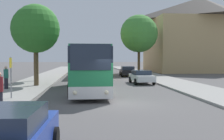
{
  "coord_description": "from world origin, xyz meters",
  "views": [
    {
      "loc": [
        -1.81,
        -14.32,
        2.57
      ],
      "look_at": [
        0.89,
        13.55,
        1.27
      ],
      "focal_mm": 42.0,
      "sensor_mm": 36.0,
      "label": 1
    }
  ],
  "objects_px": {
    "bus_stop_sign": "(11,73)",
    "pedestrian_walking_back": "(6,77)",
    "tree_left_near": "(36,29)",
    "parked_car_right_far": "(128,71)",
    "bus_rear": "(87,62)",
    "parked_car_left_curb": "(8,136)",
    "tree_right_near": "(139,34)",
    "bus_middle": "(90,63)",
    "bus_front": "(89,68)",
    "tree_left_far": "(36,27)",
    "parked_car_right_near": "(141,77)"
  },
  "relations": [
    {
      "from": "bus_stop_sign",
      "to": "pedestrian_walking_back",
      "type": "bearing_deg",
      "value": 109.53
    },
    {
      "from": "pedestrian_walking_back",
      "to": "tree_left_near",
      "type": "bearing_deg",
      "value": -107.64
    },
    {
      "from": "parked_car_right_far",
      "to": "bus_rear",
      "type": "bearing_deg",
      "value": -64.24
    },
    {
      "from": "parked_car_left_curb",
      "to": "tree_right_near",
      "type": "bearing_deg",
      "value": 76.48
    },
    {
      "from": "bus_middle",
      "to": "parked_car_left_curb",
      "type": "relative_size",
      "value": 2.76
    },
    {
      "from": "bus_front",
      "to": "bus_stop_sign",
      "type": "bearing_deg",
      "value": -139.68
    },
    {
      "from": "tree_left_far",
      "to": "bus_stop_sign",
      "type": "bearing_deg",
      "value": -86.47
    },
    {
      "from": "parked_car_right_near",
      "to": "bus_stop_sign",
      "type": "bearing_deg",
      "value": 41.31
    },
    {
      "from": "pedestrian_walking_back",
      "to": "tree_left_far",
      "type": "height_order",
      "value": "tree_left_far"
    },
    {
      "from": "bus_stop_sign",
      "to": "bus_rear",
      "type": "bearing_deg",
      "value": 82.18
    },
    {
      "from": "bus_rear",
      "to": "tree_left_near",
      "type": "relative_size",
      "value": 1.57
    },
    {
      "from": "bus_middle",
      "to": "parked_car_right_far",
      "type": "xyz_separation_m",
      "value": [
        5.29,
        -0.07,
        -1.11
      ]
    },
    {
      "from": "parked_car_right_near",
      "to": "tree_left_far",
      "type": "height_order",
      "value": "tree_left_far"
    },
    {
      "from": "bus_front",
      "to": "parked_car_right_near",
      "type": "distance_m",
      "value": 7.64
    },
    {
      "from": "parked_car_right_near",
      "to": "tree_right_near",
      "type": "distance_m",
      "value": 15.96
    },
    {
      "from": "parked_car_right_near",
      "to": "parked_car_right_far",
      "type": "distance_m",
      "value": 10.71
    },
    {
      "from": "tree_left_near",
      "to": "bus_middle",
      "type": "bearing_deg",
      "value": 69.48
    },
    {
      "from": "bus_stop_sign",
      "to": "parked_car_right_near",
      "type": "bearing_deg",
      "value": 43.53
    },
    {
      "from": "parked_car_left_curb",
      "to": "pedestrian_walking_back",
      "type": "height_order",
      "value": "pedestrian_walking_back"
    },
    {
      "from": "bus_rear",
      "to": "parked_car_right_near",
      "type": "relative_size",
      "value": 2.65
    },
    {
      "from": "bus_middle",
      "to": "pedestrian_walking_back",
      "type": "distance_m",
      "value": 16.7
    },
    {
      "from": "bus_middle",
      "to": "bus_stop_sign",
      "type": "xyz_separation_m",
      "value": [
        -4.97,
        -20.24,
        -0.16
      ]
    },
    {
      "from": "bus_middle",
      "to": "tree_left_near",
      "type": "bearing_deg",
      "value": -110.46
    },
    {
      "from": "parked_car_right_far",
      "to": "bus_stop_sign",
      "type": "distance_m",
      "value": 22.65
    },
    {
      "from": "bus_middle",
      "to": "bus_stop_sign",
      "type": "height_order",
      "value": "bus_middle"
    },
    {
      "from": "parked_car_left_curb",
      "to": "tree_left_near",
      "type": "bearing_deg",
      "value": 101.3
    },
    {
      "from": "parked_car_right_far",
      "to": "tree_left_far",
      "type": "distance_m",
      "value": 14.55
    },
    {
      "from": "parked_car_right_far",
      "to": "tree_right_near",
      "type": "height_order",
      "value": "tree_right_near"
    },
    {
      "from": "parked_car_right_far",
      "to": "bus_middle",
      "type": "bearing_deg",
      "value": 1.84
    },
    {
      "from": "bus_middle",
      "to": "parked_car_left_curb",
      "type": "height_order",
      "value": "bus_middle"
    },
    {
      "from": "parked_car_right_near",
      "to": "bus_stop_sign",
      "type": "height_order",
      "value": "bus_stop_sign"
    },
    {
      "from": "bus_middle",
      "to": "tree_left_far",
      "type": "xyz_separation_m",
      "value": [
        -5.72,
        -8.12,
        3.94
      ]
    },
    {
      "from": "bus_rear",
      "to": "pedestrian_walking_back",
      "type": "distance_m",
      "value": 29.17
    },
    {
      "from": "bus_middle",
      "to": "parked_car_right_near",
      "type": "distance_m",
      "value": 11.93
    },
    {
      "from": "parked_car_right_near",
      "to": "tree_right_near",
      "type": "relative_size",
      "value": 0.46
    },
    {
      "from": "bus_front",
      "to": "parked_car_left_curb",
      "type": "distance_m",
      "value": 14.19
    },
    {
      "from": "pedestrian_walking_back",
      "to": "bus_stop_sign",
      "type": "bearing_deg",
      "value": 131.17
    },
    {
      "from": "parked_car_right_near",
      "to": "tree_left_near",
      "type": "xyz_separation_m",
      "value": [
        -9.85,
        -2.19,
        4.35
      ]
    },
    {
      "from": "bus_front",
      "to": "parked_car_right_far",
      "type": "bearing_deg",
      "value": 70.09
    },
    {
      "from": "bus_middle",
      "to": "bus_rear",
      "type": "xyz_separation_m",
      "value": [
        -0.38,
        13.19,
        -0.02
      ]
    },
    {
      "from": "parked_car_right_far",
      "to": "parked_car_left_curb",
      "type": "bearing_deg",
      "value": 78.51
    },
    {
      "from": "parked_car_right_far",
      "to": "bus_stop_sign",
      "type": "height_order",
      "value": "bus_stop_sign"
    },
    {
      "from": "tree_left_far",
      "to": "bus_middle",
      "type": "bearing_deg",
      "value": 54.88
    },
    {
      "from": "bus_stop_sign",
      "to": "parked_car_left_curb",
      "type": "bearing_deg",
      "value": -74.8
    },
    {
      "from": "bus_rear",
      "to": "parked_car_left_curb",
      "type": "height_order",
      "value": "bus_rear"
    },
    {
      "from": "tree_right_near",
      "to": "bus_middle",
      "type": "bearing_deg",
      "value": -152.99
    },
    {
      "from": "parked_car_right_near",
      "to": "parked_car_right_far",
      "type": "bearing_deg",
      "value": -93.81
    },
    {
      "from": "bus_middle",
      "to": "pedestrian_walking_back",
      "type": "bearing_deg",
      "value": -113.74
    },
    {
      "from": "bus_rear",
      "to": "parked_car_right_far",
      "type": "xyz_separation_m",
      "value": [
        5.67,
        -13.26,
        -1.1
      ]
    },
    {
      "from": "parked_car_right_far",
      "to": "bus_front",
      "type": "bearing_deg",
      "value": 73.45
    }
  ]
}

